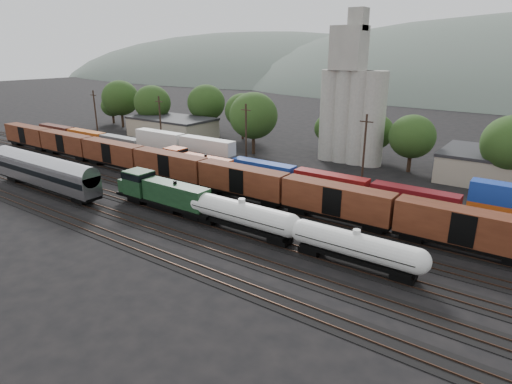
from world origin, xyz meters
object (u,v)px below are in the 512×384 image
Objects in this scene: passenger_coach at (45,171)px; grain_silo at (351,106)px; green_locomotive at (160,192)px; orange_locomotive at (193,163)px; tank_car_a at (242,214)px.

grain_silo is at bearing 55.82° from passenger_coach.
grain_silo is (10.30, 41.00, 8.57)m from green_locomotive.
passenger_coach is at bearing -166.57° from green_locomotive.
orange_locomotive is at bearing 117.43° from green_locomotive.
green_locomotive is 0.71× the size of passenger_coach.
grain_silo is (18.09, 26.00, 8.74)m from orange_locomotive.
passenger_coach is 0.87× the size of grain_silo.
green_locomotive is 43.13m from grain_silo.
passenger_coach reaches higher than orange_locomotive.
orange_locomotive is at bearing 56.66° from passenger_coach.
orange_locomotive is 0.61× the size of grain_silo.
tank_car_a is at bearing 8.03° from passenger_coach.
green_locomotive is at bearing -104.10° from grain_silo.
passenger_coach is at bearing -171.97° from tank_car_a.
tank_car_a is 26.87m from orange_locomotive.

